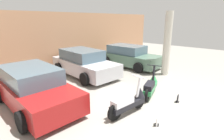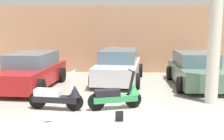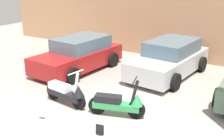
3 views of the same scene
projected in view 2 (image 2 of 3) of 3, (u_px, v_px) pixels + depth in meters
name	position (u px, v px, depth m)	size (l,w,h in m)	color
ground_plane	(89.00, 123.00, 6.83)	(28.00, 28.00, 0.00)	#9E998E
wall_back	(108.00, 40.00, 13.69)	(19.60, 0.12, 3.20)	tan
scooter_front_left	(58.00, 96.00, 7.81)	(1.58, 0.57, 1.10)	black
scooter_front_right	(117.00, 95.00, 7.90)	(1.51, 0.74, 1.09)	black
car_rear_left	(31.00, 71.00, 10.51)	(2.07, 3.95, 1.31)	maroon
car_rear_center	(119.00, 66.00, 11.65)	(2.16, 4.02, 1.32)	#B7B7BC
car_rear_right	(196.00, 70.00, 10.85)	(1.85, 3.79, 1.28)	#51705B
placard_near_left_scooter	(48.00, 117.00, 6.91)	(0.20, 0.16, 0.26)	black
placard_near_right_scooter	(119.00, 117.00, 6.93)	(0.20, 0.15, 0.26)	black
support_column_side	(214.00, 50.00, 8.30)	(0.37, 0.37, 3.20)	beige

